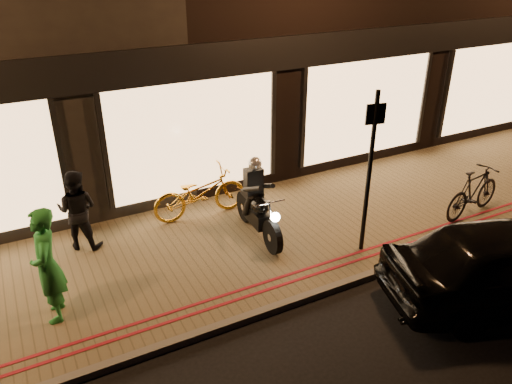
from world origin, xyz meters
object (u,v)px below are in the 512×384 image
Objects in this scene: bicycle_gold at (200,193)px; parked_car at (512,263)px; motorcycle at (257,206)px; person_green at (47,266)px; sign_post at (370,166)px.

bicycle_gold is 5.81m from parked_car.
motorcycle is 0.98× the size of bicycle_gold.
motorcycle is 0.48× the size of parked_car.
motorcycle is 3.89m from person_green.
person_green is 0.45× the size of parked_car.
motorcycle is at bearing -149.29° from bicycle_gold.
person_green is at bearing -165.78° from motorcycle.
person_green reaches higher than bicycle_gold.
bicycle_gold is 0.48× the size of parked_car.
sign_post is at bearing 45.74° from parked_car.
bicycle_gold is at bearing 123.20° from motorcycle.
motorcycle reaches higher than parked_car.
sign_post is (1.48, -1.35, 1.06)m from motorcycle.
person_green reaches higher than parked_car.
bicycle_gold is 1.08× the size of person_green.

